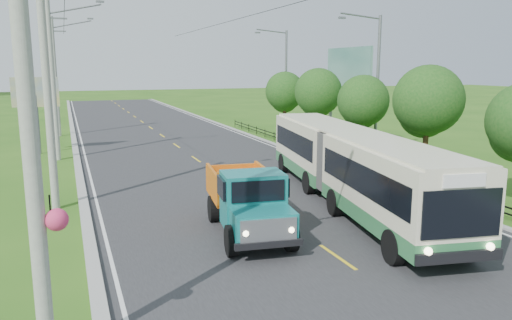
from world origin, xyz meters
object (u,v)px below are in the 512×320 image
pole_nearest (32,119)px  pole_far (56,76)px  planter_near (431,184)px  tree_fourth (363,104)px  tree_back (285,93)px  planter_far (291,140)px  dump_truck (248,197)px  tree_fifth (318,95)px  planter_mid (345,157)px  tree_third (427,104)px  billboard_left (36,97)px  pole_near (48,86)px  streetlight_far (284,78)px  pole_mid (53,80)px  bus (350,161)px  billboard_right (348,74)px  streetlight_mid (375,83)px

pole_nearest → pole_far: same height
planter_near → pole_far: bearing=122.0°
tree_fourth → tree_back: bearing=90.0°
planter_far → dump_truck: (-10.45, -18.87, 1.07)m
tree_fifth → planter_mid: size_ratio=8.66×
pole_nearest → planter_mid: 24.38m
tree_third → billboard_left: bearing=140.7°
pole_near → dump_truck: 9.46m
tree_third → dump_truck: bearing=-156.8°
tree_fourth → tree_fifth: bearing=90.0°
pole_near → streetlight_far: (18.90, 19.00, -0.19)m
pole_mid → tree_back: (18.12, 5.14, -1.44)m
pole_far → tree_fourth: bearing=-46.1°
pole_nearest → planter_far: pole_nearest is taller
bus → dump_truck: size_ratio=2.77×
pole_far → billboard_left: bearing=-97.8°
tree_third → tree_fourth: bearing=90.0°
tree_fourth → planter_far: 8.62m
pole_near → planter_far: 21.83m
bus → pole_near: bearing=172.2°
tree_fifth → planter_far: bearing=124.0°
tree_third → dump_truck: tree_third is taller
tree_back → bus: 21.88m
tree_fifth → billboard_right: (2.44, -0.14, 1.49)m
pole_far → bus: 30.34m
pole_far → planter_near: size_ratio=14.93×
pole_near → pole_far: size_ratio=1.00×
pole_mid → tree_back: bearing=15.8°
tree_third → tree_back: (-0.00, 18.00, -0.33)m
tree_back → billboard_right: billboard_right is taller
streetlight_mid → dump_truck: size_ratio=1.53×
planter_near → planter_mid: bearing=90.0°
dump_truck → planter_far: bearing=68.2°
billboard_right → planter_mid: bearing=-121.7°
tree_third → billboard_right: bearing=78.4°
tree_third → planter_near: (-1.26, -2.14, -3.70)m
tree_fourth → planter_far: tree_fourth is taller
tree_fourth → bus: 11.02m
tree_back → planter_mid: (-1.26, -12.14, -3.37)m
pole_nearest → pole_near: same height
dump_truck → pole_nearest: bearing=-129.1°
dump_truck → pole_mid: bearing=116.9°
dump_truck → tree_back: bearing=70.2°
planter_far → billboard_right: size_ratio=0.09×
tree_back → dump_truck: 25.92m
streetlight_mid → planter_mid: streetlight_mid is taller
pole_mid → planter_far: (16.86, 1.00, -4.81)m
tree_fifth → pole_nearest: bearing=-128.0°
streetlight_far → dump_truck: streetlight_far is taller
tree_fifth → billboard_left: size_ratio=1.12×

